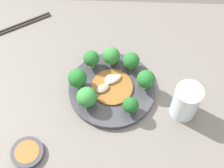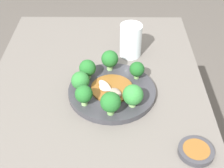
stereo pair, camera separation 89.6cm
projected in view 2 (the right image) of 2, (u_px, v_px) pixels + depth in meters
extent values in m
cylinder|color=#333338|center=(112.00, 91.00, 0.94)|extent=(0.26, 0.26, 0.02)
cylinder|color=#70A356|center=(81.00, 88.00, 0.93)|extent=(0.02, 0.02, 0.02)
sphere|color=#286B2D|center=(80.00, 80.00, 0.91)|extent=(0.05, 0.05, 0.05)
cylinder|color=#70A356|center=(137.00, 76.00, 0.97)|extent=(0.02, 0.02, 0.02)
sphere|color=#19511E|center=(137.00, 69.00, 0.96)|extent=(0.05, 0.05, 0.05)
cylinder|color=#89B76B|center=(84.00, 102.00, 0.88)|extent=(0.02, 0.02, 0.02)
sphere|color=#1E5B23|center=(84.00, 94.00, 0.86)|extent=(0.05, 0.05, 0.05)
cylinder|color=#89B76B|center=(132.00, 103.00, 0.88)|extent=(0.02, 0.02, 0.02)
sphere|color=#2D7533|center=(133.00, 95.00, 0.86)|extent=(0.06, 0.06, 0.06)
cylinder|color=#89B76B|center=(110.00, 67.00, 1.01)|extent=(0.02, 0.02, 0.02)
sphere|color=#1E5B23|center=(110.00, 59.00, 0.99)|extent=(0.05, 0.05, 0.05)
cylinder|color=#70A356|center=(111.00, 111.00, 0.85)|extent=(0.02, 0.02, 0.02)
sphere|color=#1E5B23|center=(111.00, 102.00, 0.83)|extent=(0.06, 0.06, 0.06)
cylinder|color=#7AAD5B|center=(88.00, 75.00, 0.98)|extent=(0.02, 0.02, 0.02)
sphere|color=#1E5B23|center=(88.00, 68.00, 0.96)|extent=(0.05, 0.05, 0.05)
cylinder|color=brown|center=(112.00, 88.00, 0.94)|extent=(0.13, 0.13, 0.01)
ellipsoid|color=beige|center=(105.00, 86.00, 0.93)|extent=(0.06, 0.05, 0.02)
ellipsoid|color=beige|center=(105.00, 87.00, 0.93)|extent=(0.05, 0.05, 0.02)
ellipsoid|color=gray|center=(116.00, 93.00, 0.91)|extent=(0.05, 0.05, 0.01)
cylinder|color=silver|center=(131.00, 40.00, 1.07)|extent=(0.08, 0.08, 0.12)
cylinder|color=#333338|center=(196.00, 151.00, 0.77)|extent=(0.09, 0.09, 0.01)
cylinder|color=brown|center=(196.00, 149.00, 0.77)|extent=(0.07, 0.07, 0.00)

